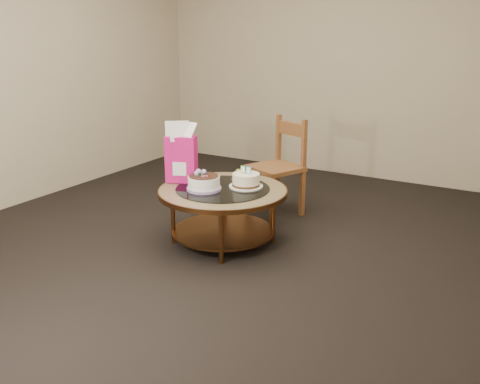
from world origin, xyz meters
The scene contains 8 objects.
ground centered at (0.00, 0.00, 0.00)m, with size 5.00×5.00×0.00m, color black.
room_walls centered at (0.00, 0.00, 1.54)m, with size 4.52×5.02×2.61m.
coffee_table centered at (0.00, 0.00, 0.38)m, with size 1.02×1.02×0.46m.
decorated_cake centered at (-0.10, -0.11, 0.51)m, with size 0.27×0.27×0.16m.
cream_cake centered at (0.14, 0.12, 0.51)m, with size 0.27×0.27×0.17m.
gift_bag centered at (-0.39, 0.00, 0.70)m, with size 0.27×0.24×0.49m.
pillar_candle centered at (-0.02, 0.29, 0.49)m, with size 0.12×0.12×0.09m.
dining_chair centered at (0.07, 0.86, 0.45)m, with size 0.54×0.54×0.89m.
Camera 1 is at (2.14, -3.39, 1.68)m, focal length 40.00 mm.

